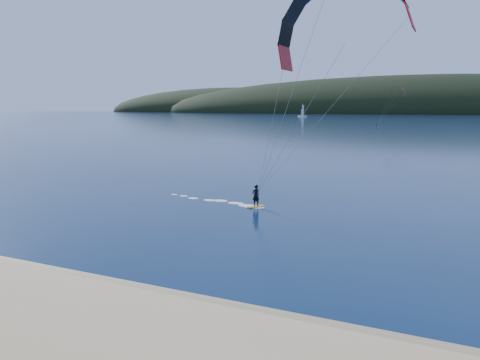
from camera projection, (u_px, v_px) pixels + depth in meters
name	position (u px, v px, depth m)	size (l,w,h in m)	color
ground	(55.00, 335.00, 18.38)	(1800.00, 1800.00, 0.00)	#081D3B
wet_sand	(128.00, 293.00, 22.40)	(220.00, 2.50, 0.10)	olive
headland	(451.00, 113.00, 684.90)	(1200.00, 310.00, 140.00)	black
kitesurfer_near	(341.00, 49.00, 31.58)	(24.29, 8.70, 16.86)	gold
kitesurfer_far	(397.00, 95.00, 200.79)	(12.34, 5.25, 16.21)	gold
sailboat	(302.00, 116.00, 433.04)	(9.12, 5.63, 12.69)	white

